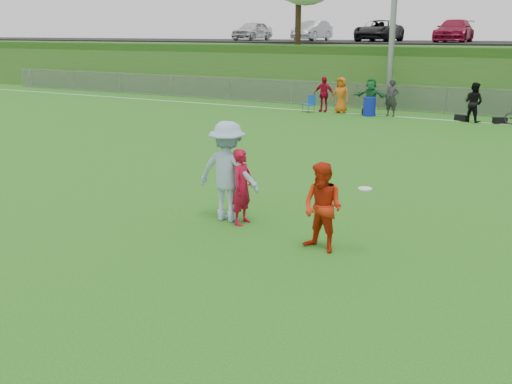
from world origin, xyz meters
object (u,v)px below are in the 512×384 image
Objects in this scene: player_blue at (228,172)px; recycling_bin at (369,107)px; player_red_center at (323,208)px; player_red_left at (242,187)px; frisbee at (365,189)px.

player_blue reaches higher than recycling_bin.
recycling_bin is (-4.40, 16.78, -0.37)m from player_red_center.
player_red_left is at bearing 167.70° from player_blue.
player_red_left is 2.08m from player_red_center.
player_red_center is 17.35m from recycling_bin.
player_blue is 16.23m from recycling_bin.
player_red_center is at bearing 161.93° from player_blue.
player_blue is (-0.38, 0.07, 0.26)m from player_red_left.
player_red_center is 2.47m from player_blue.
player_blue is at bearing 177.64° from player_red_center.
player_blue is at bearing 81.02° from player_red_left.
player_red_left reaches higher than recycling_bin.
player_red_center reaches higher than frisbee.
player_red_center is 6.71× the size of frisbee.
recycling_bin is (-5.11, 16.63, -0.78)m from frisbee.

